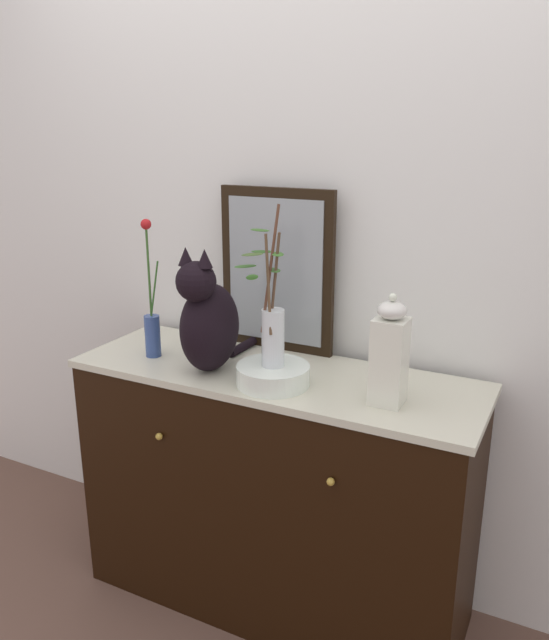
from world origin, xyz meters
TOP-DOWN VIEW (x-y plane):
  - ground_plane at (0.00, 0.00)m, footprint 6.00×6.00m
  - wall_back at (0.00, 0.31)m, footprint 4.40×0.08m
  - sideboard at (0.00, -0.00)m, footprint 1.39×0.49m
  - mirror_leaning at (-0.10, 0.21)m, footprint 0.43×0.03m
  - cat_sitting at (-0.20, -0.09)m, footprint 0.17×0.42m
  - vase_slim_green at (-0.45, -0.06)m, footprint 0.07×0.05m
  - bowl_porcelain at (0.05, -0.10)m, footprint 0.23×0.23m
  - vase_glass_clear at (0.04, -0.10)m, footprint 0.14×0.17m
  - jar_lidded_porcelain at (0.41, -0.07)m, footprint 0.09×0.09m

SIDE VIEW (x-z plane):
  - ground_plane at x=0.00m, z-range 0.00..0.00m
  - sideboard at x=0.00m, z-range 0.00..0.91m
  - bowl_porcelain at x=0.05m, z-range 0.91..0.97m
  - vase_slim_green at x=-0.45m, z-range 0.79..1.27m
  - jar_lidded_porcelain at x=0.41m, z-range 0.89..1.23m
  - cat_sitting at x=-0.20m, z-range 0.87..1.30m
  - vase_glass_clear at x=0.04m, z-range 0.85..1.35m
  - mirror_leaning at x=-0.10m, z-range 0.91..1.49m
  - wall_back at x=0.00m, z-range 0.00..2.60m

